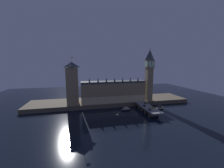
% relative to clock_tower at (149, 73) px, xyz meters
% --- Properties ---
extents(ground_plane, '(400.00, 400.00, 0.00)m').
position_rel_clock_tower_xyz_m(ground_plane, '(-51.80, -25.66, -43.05)').
color(ground_plane, black).
extents(embankment, '(220.00, 42.00, 5.23)m').
position_rel_clock_tower_xyz_m(embankment, '(-51.80, 13.34, -40.43)').
color(embankment, brown).
rests_on(embankment, ground_plane).
extents(parliament_hall, '(85.17, 16.90, 33.68)m').
position_rel_clock_tower_xyz_m(parliament_hall, '(-49.91, 3.10, -23.82)').
color(parliament_hall, '#8E7A56').
rests_on(parliament_hall, embankment).
extents(clock_tower, '(10.32, 10.43, 71.36)m').
position_rel_clock_tower_xyz_m(clock_tower, '(0.00, 0.00, 0.00)').
color(clock_tower, '#8E7A56').
rests_on(clock_tower, embankment).
extents(victoria_tower, '(14.45, 14.45, 59.26)m').
position_rel_clock_tower_xyz_m(victoria_tower, '(-102.74, 2.92, -11.06)').
color(victoria_tower, '#8E7A56').
rests_on(victoria_tower, embankment).
extents(bridge, '(13.20, 46.00, 6.08)m').
position_rel_clock_tower_xyz_m(bridge, '(-16.57, -30.66, -39.01)').
color(bridge, slate).
rests_on(bridge, ground_plane).
extents(car_northbound_lead, '(1.94, 3.94, 1.56)m').
position_rel_clock_tower_xyz_m(car_northbound_lead, '(-19.47, -28.29, -36.24)').
color(car_northbound_lead, black).
rests_on(car_northbound_lead, bridge).
extents(car_northbound_trail, '(1.94, 4.12, 1.33)m').
position_rel_clock_tower_xyz_m(car_northbound_trail, '(-19.47, -41.90, -36.34)').
color(car_northbound_trail, black).
rests_on(car_northbound_trail, bridge).
extents(car_southbound_lead, '(2.02, 4.14, 1.36)m').
position_rel_clock_tower_xyz_m(car_southbound_lead, '(-13.66, -36.96, -36.33)').
color(car_southbound_lead, yellow).
rests_on(car_southbound_lead, bridge).
extents(car_southbound_trail, '(1.86, 4.25, 1.33)m').
position_rel_clock_tower_xyz_m(car_southbound_trail, '(-13.66, -19.09, -36.34)').
color(car_southbound_trail, black).
rests_on(car_southbound_trail, bridge).
extents(pedestrian_near_rail, '(0.38, 0.38, 1.68)m').
position_rel_clock_tower_xyz_m(pedestrian_near_rail, '(-22.37, -42.51, -36.08)').
color(pedestrian_near_rail, black).
rests_on(pedestrian_near_rail, bridge).
extents(pedestrian_mid_walk, '(0.38, 0.38, 1.82)m').
position_rel_clock_tower_xyz_m(pedestrian_mid_walk, '(-10.76, -27.63, -35.99)').
color(pedestrian_mid_walk, black).
rests_on(pedestrian_mid_walk, bridge).
extents(street_lamp_near, '(1.34, 0.60, 6.83)m').
position_rel_clock_tower_xyz_m(street_lamp_near, '(-22.77, -45.38, -32.70)').
color(street_lamp_near, '#2D3333').
rests_on(street_lamp_near, bridge).
extents(street_lamp_far, '(1.34, 0.60, 7.11)m').
position_rel_clock_tower_xyz_m(street_lamp_far, '(-22.77, -15.94, -32.52)').
color(street_lamp_far, '#2D3333').
rests_on(street_lamp_far, bridge).
extents(boat_upstream, '(11.26, 5.25, 4.06)m').
position_rel_clock_tower_xyz_m(boat_upstream, '(-39.82, -21.21, -41.56)').
color(boat_upstream, '#28282D').
rests_on(boat_upstream, ground_plane).
extents(boat_downstream, '(12.96, 6.94, 4.49)m').
position_rel_clock_tower_xyz_m(boat_downstream, '(2.69, -25.50, -41.41)').
color(boat_downstream, '#B2A893').
rests_on(boat_downstream, ground_plane).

